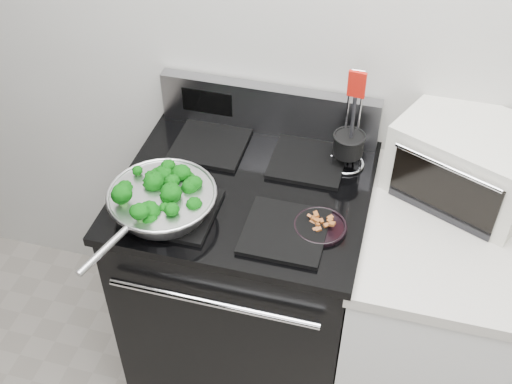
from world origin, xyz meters
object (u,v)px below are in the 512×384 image
(bacon_plate, at_px, (320,224))
(toaster_oven, at_px, (469,161))
(gas_range, at_px, (247,279))
(utensil_holder, at_px, (348,149))
(skillet, at_px, (162,201))

(bacon_plate, bearing_deg, toaster_oven, 38.23)
(gas_range, xyz_separation_m, toaster_oven, (0.67, 0.19, 0.55))
(bacon_plate, xyz_separation_m, toaster_oven, (0.40, 0.32, 0.07))
(gas_range, bearing_deg, utensil_holder, 32.07)
(utensil_holder, relative_size, toaster_oven, 0.70)
(utensil_holder, height_order, toaster_oven, utensil_holder)
(utensil_holder, xyz_separation_m, toaster_oven, (0.37, 0.01, 0.03))
(bacon_plate, relative_size, toaster_oven, 0.31)
(utensil_holder, bearing_deg, gas_range, -141.33)
(bacon_plate, distance_m, utensil_holder, 0.32)
(toaster_oven, bearing_deg, gas_range, -139.88)
(utensil_holder, bearing_deg, bacon_plate, -88.75)
(gas_range, relative_size, skillet, 2.21)
(bacon_plate, xyz_separation_m, utensil_holder, (0.03, 0.31, 0.05))
(skillet, height_order, bacon_plate, skillet)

